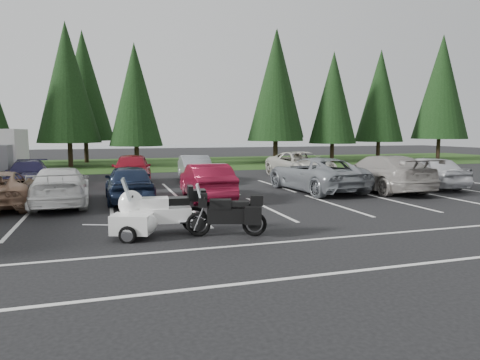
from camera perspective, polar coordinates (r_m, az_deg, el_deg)
name	(u,v)px	position (r m, az deg, el deg)	size (l,w,h in m)	color
ground	(185,220)	(13.63, -7.29, -5.25)	(120.00, 120.00, 0.00)	black
grass_strip	(135,164)	(37.32, -13.81, 2.05)	(80.00, 16.00, 0.01)	#1D3D13
lake_water	(148,149)	(68.49, -12.14, 4.01)	(70.00, 50.00, 0.02)	gray
stall_markings	(176,209)	(15.56, -8.59, -3.79)	(32.00, 16.00, 0.01)	silver
conifer_4	(67,82)	(36.34, -22.05, 11.96)	(4.80, 4.80, 11.17)	#332316
conifer_5	(135,95)	(34.94, -13.81, 11.00)	(4.14, 4.14, 9.63)	#332316
conifer_6	(276,86)	(38.25, 4.78, 12.38)	(4.93, 4.93, 11.48)	#332316
conifer_7	(333,98)	(40.29, 12.33, 10.66)	(4.27, 4.27, 9.94)	#332316
conifer_8	(380,96)	(43.93, 18.16, 10.60)	(4.53, 4.53, 10.56)	#332316
conifer_9	(441,87)	(46.75, 25.26, 11.15)	(5.19, 5.19, 12.10)	#332316
conifer_back_b	(84,86)	(40.88, -20.12, 11.71)	(4.97, 4.97, 11.58)	#332316
conifer_back_c	(277,83)	(43.41, 4.90, 12.70)	(5.50, 5.50, 12.81)	#332316
car_near_3	(60,186)	(17.34, -22.85, -0.78)	(2.02, 4.96, 1.44)	white
car_near_4	(129,183)	(17.40, -14.57, -0.37)	(1.76, 4.38, 1.49)	#17223B
car_near_5	(206,181)	(17.51, -4.52, -0.17)	(1.56, 4.47, 1.47)	maroon
car_near_6	(315,174)	(20.18, 10.01, 0.78)	(2.62, 5.68, 1.58)	gray
car_near_7	(381,173)	(21.05, 18.31, 0.91)	(2.35, 5.78, 1.68)	#A09A93
car_near_8	(426,172)	(23.07, 23.52, 1.05)	(1.87, 4.65, 1.58)	silver
car_far_1	(28,175)	(23.09, -26.39, 0.63)	(1.90, 4.68, 1.36)	#1E1A42
car_far_2	(132,169)	(22.98, -14.22, 1.42)	(1.92, 4.78, 1.63)	maroon
car_far_3	(196,169)	(23.50, -5.95, 1.46)	(1.53, 4.38, 1.44)	gray
car_far_4	(301,165)	(25.80, 8.09, 2.02)	(2.60, 5.64, 1.57)	beige
touring_motorcycle	(160,205)	(11.70, -10.59, -3.35)	(2.82, 0.87, 1.56)	white
cargo_trailer	(132,227)	(11.35, -14.20, -6.05)	(1.44, 0.81, 0.67)	white
adventure_motorcycle	(226,210)	(11.25, -1.82, -3.98)	(2.35, 0.82, 1.43)	black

